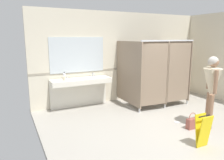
{
  "coord_description": "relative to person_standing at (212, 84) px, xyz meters",
  "views": [
    {
      "loc": [
        -3.53,
        -3.36,
        2.06
      ],
      "look_at": [
        -1.4,
        0.92,
        1.1
      ],
      "focal_mm": 34.31,
      "sensor_mm": 36.0,
      "label": 1
    }
  ],
  "objects": [
    {
      "name": "floor_drain_cover",
      "position": [
        -0.42,
        0.55,
        -1.04
      ],
      "size": [
        0.14,
        0.14,
        0.01
      ],
      "primitive_type": "cylinder",
      "color": "#B7BABF",
      "rests_on": "ground_plane"
    },
    {
      "name": "vanity_counter",
      "position": [
        -2.18,
        2.7,
        -0.4
      ],
      "size": [
        1.73,
        0.54,
        1.0
      ],
      "color": "silver",
      "rests_on": "ground_plane"
    },
    {
      "name": "wet_floor_sign",
      "position": [
        -0.85,
        -0.58,
        -0.71
      ],
      "size": [
        0.28,
        0.19,
        0.63
      ],
      "color": "yellow",
      "rests_on": "ground_plane"
    },
    {
      "name": "ground_plane",
      "position": [
        -0.54,
        0.18,
        -1.09
      ],
      "size": [
        6.09,
        6.04,
        0.1
      ],
      "primitive_type": "cube",
      "color": "#9E998E"
    },
    {
      "name": "handbag",
      "position": [
        -0.39,
        0.11,
        -0.91
      ],
      "size": [
        0.27,
        0.12,
        0.38
      ],
      "color": "#934C42",
      "rests_on": "ground_plane"
    },
    {
      "name": "paper_cup",
      "position": [
        -2.68,
        2.56,
        -0.1
      ],
      "size": [
        0.07,
        0.07,
        0.1
      ],
      "primitive_type": "cylinder",
      "color": "beige",
      "rests_on": "vanity_counter"
    },
    {
      "name": "mirror_panel",
      "position": [
        -2.18,
        2.89,
        0.51
      ],
      "size": [
        1.63,
        0.02,
        1.02
      ],
      "primitive_type": "cube",
      "color": "silver",
      "rests_on": "wall_back"
    },
    {
      "name": "person_standing",
      "position": [
        0.0,
        0.0,
        0.0
      ],
      "size": [
        0.56,
        0.56,
        1.65
      ],
      "color": "#8C664C",
      "rests_on": "ground_plane"
    },
    {
      "name": "wall_back",
      "position": [
        -0.54,
        2.96,
        0.38
      ],
      "size": [
        6.09,
        0.12,
        2.83
      ],
      "primitive_type": "cube",
      "color": "beige",
      "rests_on": "ground_plane"
    },
    {
      "name": "bathroom_stalls",
      "position": [
        0.02,
        1.99,
        -0.0
      ],
      "size": [
        1.84,
        1.42,
        1.98
      ],
      "color": "#84705B",
      "rests_on": "ground_plane"
    },
    {
      "name": "soap_dispenser",
      "position": [
        -2.62,
        2.77,
        -0.07
      ],
      "size": [
        0.07,
        0.07,
        0.21
      ],
      "color": "white",
      "rests_on": "vanity_counter"
    },
    {
      "name": "wall_back_tile_band",
      "position": [
        -0.54,
        2.89,
        0.01
      ],
      "size": [
        6.09,
        0.01,
        0.06
      ],
      "primitive_type": "cube",
      "color": "#9E937F",
      "rests_on": "wall_back"
    }
  ]
}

